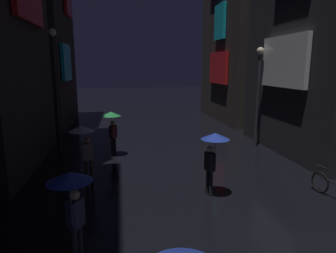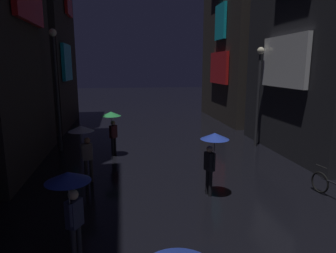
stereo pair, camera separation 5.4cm
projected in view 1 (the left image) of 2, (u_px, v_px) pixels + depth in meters
building_left_far at (35, 32)px, 20.11m from camera, size 4.25×7.44×12.85m
building_right_mid at (324, 22)px, 13.90m from camera, size 4.25×7.67×12.35m
building_right_far at (244, 1)px, 22.53m from camera, size 4.25×8.63×17.96m
pedestrian_near_crossing_blue at (72, 192)px, 5.99m from camera, size 0.90×0.90×2.12m
pedestrian_foreground_left_green at (112, 121)px, 13.81m from camera, size 0.90×0.90×2.12m
pedestrian_midstreet_left_blue at (213, 147)px, 9.42m from camera, size 0.90×0.90×2.12m
pedestrian_foreground_right_clear at (83, 138)px, 10.54m from camera, size 0.90×0.90×2.12m
bicycle_parked_at_storefront at (334, 188)px, 9.44m from camera, size 0.36×1.80×0.96m
streetlamp_right_far at (258, 85)px, 15.23m from camera, size 0.36×0.36×5.10m
streetlamp_left_far at (56, 77)px, 14.29m from camera, size 0.36×0.36×5.88m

